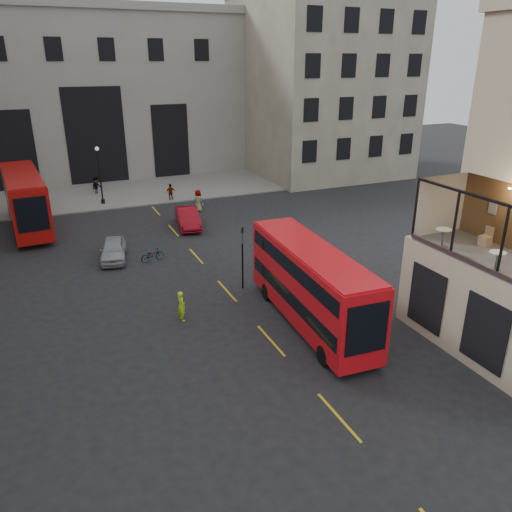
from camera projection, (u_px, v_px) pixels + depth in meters
name	position (u px, v px, depth m)	size (l,w,h in m)	color
ground	(382.00, 403.00, 19.57)	(140.00, 140.00, 0.00)	black
host_frontage	(512.00, 320.00, 21.17)	(3.00, 11.00, 4.50)	tan
gateway	(85.00, 90.00, 55.12)	(35.00, 10.60, 18.00)	gray
building_right	(319.00, 80.00, 57.25)	(16.60, 18.60, 20.00)	#ABA38A
pavement_far	(98.00, 194.00, 49.67)	(40.00, 12.00, 0.12)	slate
traffic_light_near	(242.00, 250.00, 28.52)	(0.16, 0.20, 3.80)	black
street_lamp_b	(100.00, 179.00, 45.40)	(0.36, 0.36, 5.33)	black
bus_near	(311.00, 282.00, 24.68)	(2.93, 10.36, 4.09)	red
bus_far	(25.00, 198.00, 38.91)	(3.38, 11.32, 4.45)	#A40E0B
car_a	(113.00, 250.00, 33.41)	(1.63, 4.05, 1.38)	#9FA0A7
car_b	(188.00, 218.00, 39.85)	(1.62, 4.64, 1.53)	maroon
bicycle	(152.00, 255.00, 33.25)	(0.55, 1.59, 0.84)	gray
cyclist	(181.00, 306.00, 25.54)	(0.59, 0.39, 1.62)	#C3EF19
pedestrian_b	(96.00, 186.00, 49.34)	(1.16, 0.67, 1.80)	gray
pedestrian_c	(171.00, 192.00, 47.23)	(0.96, 0.40, 1.63)	gray
pedestrian_d	(198.00, 201.00, 43.90)	(0.94, 0.61, 1.93)	gray
cafe_table_mid	(497.00, 258.00, 20.04)	(0.64, 0.64, 0.81)	white
cafe_table_far	(443.00, 235.00, 22.59)	(0.68, 0.68, 0.85)	beige
cafe_chair_d	(485.00, 240.00, 22.81)	(0.47, 0.47, 0.89)	tan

